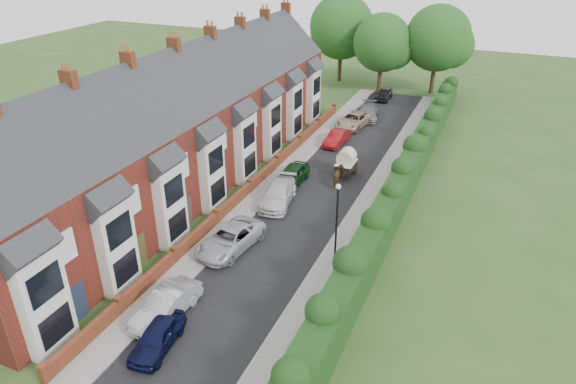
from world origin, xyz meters
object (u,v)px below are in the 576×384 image
object	(u,v)px
car_red	(337,138)
horse_cart	(346,160)
car_silver_a	(166,305)
car_white	(278,194)
car_black	(384,94)
horse	(339,176)
car_grey	(368,112)
car_navy	(157,337)
car_silver_b	(230,239)
car_green	(292,175)
car_beige	(354,120)
lamppost	(337,213)

from	to	relation	value
car_red	horse_cart	world-z (taller)	horse_cart
car_silver_a	car_red	xyz separation A→B (m)	(0.64, 26.00, -0.08)
car_white	car_black	bearing A→B (deg)	78.04
horse	car_grey	bearing A→B (deg)	-97.77
horse	car_navy	bearing A→B (deg)	67.93
car_silver_b	horse	size ratio (longest dim) A/B	2.90
car_silver_b	car_green	world-z (taller)	car_green
car_white	car_silver_b	bearing A→B (deg)	-102.21
car_white	horse	size ratio (longest dim) A/B	2.81
car_navy	horse_cart	size ratio (longest dim) A/B	1.18
car_navy	car_beige	xyz separation A→B (m)	(-0.16, 33.11, 0.07)
car_white	car_green	xyz separation A→B (m)	(-0.28, 3.33, 0.02)
car_green	car_black	size ratio (longest dim) A/B	1.14
car_silver_b	car_red	distance (m)	19.18
car_silver_a	car_white	xyz separation A→B (m)	(0.28, 13.47, 0.00)
car_green	car_beige	world-z (taller)	car_green
car_black	horse	distance (m)	23.43
car_beige	horse_cart	distance (m)	11.53
car_green	car_white	bearing A→B (deg)	-86.35
car_grey	car_black	size ratio (longest dim) A/B	1.23
car_silver_a	car_red	size ratio (longest dim) A/B	1.12
horse	car_black	bearing A→B (deg)	-99.78
horse_cart	car_beige	bearing A→B (deg)	103.50
car_navy	horse	xyz separation A→B (m)	(2.52, 20.00, 0.11)
car_white	car_beige	xyz separation A→B (m)	(0.46, 17.64, -0.02)
car_red	car_silver_b	bearing A→B (deg)	-88.80
car_navy	car_green	distance (m)	18.82
car_beige	car_silver_b	bearing A→B (deg)	-83.32
car_silver_a	car_silver_b	world-z (taller)	car_silver_a
car_green	car_red	size ratio (longest dim) A/B	1.11
car_navy	car_grey	xyz separation A→B (m)	(0.50, 36.22, 0.04)
horse_cart	car_grey	bearing A→B (deg)	98.05
car_silver_a	horse	xyz separation A→B (m)	(3.42, 18.00, 0.03)
car_beige	car_grey	size ratio (longest dim) A/B	1.08
car_beige	car_black	size ratio (longest dim) A/B	1.33
car_black	car_green	bearing A→B (deg)	-93.93
car_red	car_grey	size ratio (longest dim) A/B	0.83
car_red	horse	xyz separation A→B (m)	(2.78, -8.00, 0.11)
lamppost	car_silver_b	world-z (taller)	lamppost
car_green	horse	distance (m)	3.63
car_black	car_grey	bearing A→B (deg)	-90.33
car_navy	car_green	xyz separation A→B (m)	(-0.90, 18.80, 0.10)
car_white	car_red	bearing A→B (deg)	78.56
car_beige	car_navy	bearing A→B (deg)	-81.31
car_navy	car_black	world-z (taller)	car_black
car_silver_b	car_black	world-z (taller)	car_silver_b
car_white	car_silver_a	bearing A→B (deg)	-100.98
car_green	car_beige	bearing A→B (deg)	85.88
lamppost	car_silver_a	bearing A→B (deg)	-127.97
lamppost	car_red	xyz separation A→B (m)	(-5.76, 17.80, -2.66)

